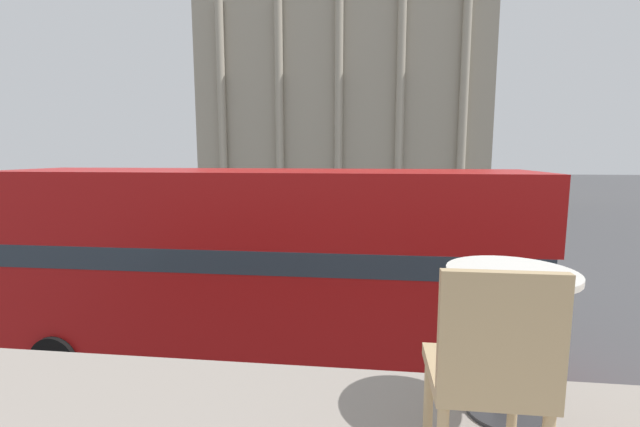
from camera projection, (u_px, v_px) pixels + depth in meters
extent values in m
cylinder|color=black|center=(447.00, 329.00, 10.12)|extent=(0.97, 0.22, 0.97)
cylinder|color=black|center=(471.00, 385.00, 7.68)|extent=(0.97, 0.22, 0.97)
cylinder|color=black|center=(125.00, 314.00, 11.07)|extent=(0.97, 0.22, 0.97)
cylinder|color=black|center=(55.00, 359.00, 8.63)|extent=(0.97, 0.22, 0.97)
cube|color=#B71414|center=(266.00, 301.00, 9.24)|extent=(10.94, 2.48, 1.89)
cube|color=#2D3842|center=(265.00, 248.00, 9.08)|extent=(10.72, 2.50, 0.45)
cube|color=#B71414|center=(264.00, 205.00, 8.95)|extent=(10.94, 2.48, 1.43)
cylinder|color=#2D2D30|center=(503.00, 410.00, 2.13)|extent=(0.36, 0.36, 0.02)
cylinder|color=#2D2D30|center=(507.00, 344.00, 2.08)|extent=(0.07, 0.07, 0.68)
cylinder|color=silver|center=(511.00, 273.00, 2.03)|extent=(0.60, 0.60, 0.03)
cylinder|color=tan|center=(428.00, 406.00, 1.81)|extent=(0.04, 0.04, 0.44)
cylinder|color=tan|center=(512.00, 412.00, 1.77)|extent=(0.04, 0.04, 0.44)
cube|color=tan|center=(483.00, 375.00, 1.58)|extent=(0.40, 0.40, 0.05)
cube|color=tan|center=(502.00, 335.00, 1.38)|extent=(0.40, 0.04, 0.42)
cube|color=#A39984|center=(343.00, 90.00, 53.21)|extent=(32.88, 13.66, 24.90)
cylinder|color=#A39984|center=(222.00, 100.00, 47.85)|extent=(0.90, 0.90, 21.16)
cylinder|color=#A39984|center=(279.00, 99.00, 47.08)|extent=(0.90, 0.90, 21.16)
cylinder|color=#A39984|center=(339.00, 98.00, 46.31)|extent=(0.90, 0.90, 21.16)
cylinder|color=#A39984|center=(400.00, 97.00, 45.54)|extent=(0.90, 0.90, 21.16)
cylinder|color=#A39984|center=(464.00, 96.00, 44.78)|extent=(0.90, 0.90, 21.16)
cylinder|color=black|center=(471.00, 238.00, 13.61)|extent=(0.12, 0.12, 3.86)
cube|color=black|center=(479.00, 192.00, 13.39)|extent=(0.20, 0.24, 0.70)
sphere|color=green|center=(483.00, 187.00, 13.35)|extent=(0.14, 0.14, 0.14)
cylinder|color=black|center=(420.00, 213.00, 20.09)|extent=(0.12, 0.12, 3.68)
cube|color=black|center=(425.00, 183.00, 19.87)|extent=(0.20, 0.24, 0.70)
sphere|color=red|center=(428.00, 180.00, 19.84)|extent=(0.14, 0.14, 0.14)
cylinder|color=#282B33|center=(357.00, 246.00, 19.71)|extent=(0.14, 0.14, 0.80)
cylinder|color=#282B33|center=(361.00, 246.00, 19.69)|extent=(0.14, 0.14, 0.80)
cylinder|color=yellow|center=(360.00, 230.00, 19.60)|extent=(0.32, 0.32, 0.63)
sphere|color=tan|center=(360.00, 221.00, 19.54)|extent=(0.22, 0.22, 0.22)
cylinder|color=#282B33|center=(312.00, 207.00, 34.00)|extent=(0.14, 0.14, 0.89)
cylinder|color=#282B33|center=(315.00, 207.00, 33.98)|extent=(0.14, 0.14, 0.89)
cylinder|color=slate|center=(313.00, 197.00, 33.88)|extent=(0.32, 0.32, 0.70)
sphere|color=tan|center=(313.00, 191.00, 33.81)|extent=(0.24, 0.24, 0.24)
cylinder|color=#282B33|center=(423.00, 270.00, 15.58)|extent=(0.14, 0.14, 0.80)
cylinder|color=#282B33|center=(428.00, 270.00, 15.56)|extent=(0.14, 0.14, 0.80)
cylinder|color=#284799|center=(426.00, 251.00, 15.47)|extent=(0.32, 0.32, 0.63)
sphere|color=tan|center=(426.00, 240.00, 15.41)|extent=(0.22, 0.22, 0.22)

